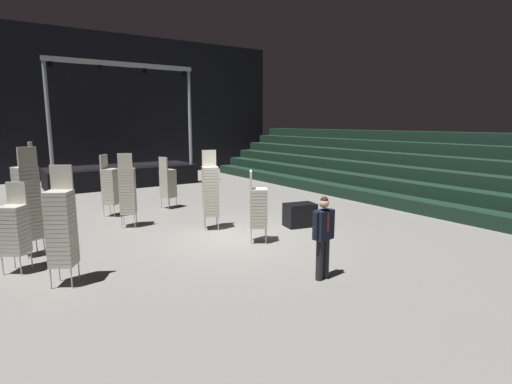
{
  "coord_description": "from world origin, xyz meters",
  "views": [
    {
      "loc": [
        -5.48,
        -9.0,
        3.1
      ],
      "look_at": [
        -0.05,
        -0.86,
        1.4
      ],
      "focal_mm": 28.27,
      "sensor_mm": 36.0,
      "label": 1
    }
  ],
  "objects_px": {
    "man_with_tie": "(324,233)",
    "chair_stack_aisle_right": "(28,202)",
    "chair_stack_mid_left": "(23,186)",
    "chair_stack_rear_left": "(61,227)",
    "chair_stack_aisle_left": "(258,207)",
    "chair_stack_mid_centre": "(210,190)",
    "chair_stack_rear_right": "(168,183)",
    "chair_stack_mid_right": "(14,228)",
    "stage_riser": "(122,173)",
    "chair_stack_front_left": "(128,190)",
    "chair_stack_front_right": "(110,186)",
    "equipment_road_case": "(300,215)",
    "chair_stack_rear_centre": "(27,174)"
  },
  "relations": [
    {
      "from": "equipment_road_case",
      "to": "chair_stack_aisle_left",
      "type": "bearing_deg",
      "value": -161.52
    },
    {
      "from": "chair_stack_aisle_left",
      "to": "chair_stack_aisle_right",
      "type": "distance_m",
      "value": 5.44
    },
    {
      "from": "chair_stack_rear_left",
      "to": "chair_stack_aisle_left",
      "type": "xyz_separation_m",
      "value": [
        4.66,
        0.27,
        -0.21
      ]
    },
    {
      "from": "chair_stack_front_left",
      "to": "chair_stack_front_right",
      "type": "height_order",
      "value": "chair_stack_front_left"
    },
    {
      "from": "chair_stack_rear_right",
      "to": "chair_stack_mid_left",
      "type": "bearing_deg",
      "value": -122.65
    },
    {
      "from": "chair_stack_mid_left",
      "to": "chair_stack_aisle_left",
      "type": "xyz_separation_m",
      "value": [
        4.84,
        -6.33,
        -0.13
      ]
    },
    {
      "from": "man_with_tie",
      "to": "chair_stack_mid_centre",
      "type": "xyz_separation_m",
      "value": [
        -0.07,
        4.67,
        0.21
      ]
    },
    {
      "from": "chair_stack_mid_centre",
      "to": "chair_stack_rear_left",
      "type": "height_order",
      "value": "same"
    },
    {
      "from": "chair_stack_mid_right",
      "to": "chair_stack_aisle_left",
      "type": "xyz_separation_m",
      "value": [
        5.38,
        -1.02,
        0.0
      ]
    },
    {
      "from": "equipment_road_case",
      "to": "chair_stack_aisle_right",
      "type": "bearing_deg",
      "value": 168.56
    },
    {
      "from": "stage_riser",
      "to": "chair_stack_aisle_left",
      "type": "distance_m",
      "value": 11.75
    },
    {
      "from": "chair_stack_front_left",
      "to": "chair_stack_rear_left",
      "type": "relative_size",
      "value": 0.96
    },
    {
      "from": "chair_stack_front_right",
      "to": "chair_stack_rear_right",
      "type": "height_order",
      "value": "chair_stack_front_right"
    },
    {
      "from": "chair_stack_aisle_right",
      "to": "equipment_road_case",
      "type": "xyz_separation_m",
      "value": [
        6.99,
        -1.41,
        -0.93
      ]
    },
    {
      "from": "chair_stack_mid_left",
      "to": "chair_stack_rear_right",
      "type": "height_order",
      "value": "chair_stack_mid_left"
    },
    {
      "from": "chair_stack_front_right",
      "to": "chair_stack_rear_right",
      "type": "relative_size",
      "value": 1.09
    },
    {
      "from": "chair_stack_mid_centre",
      "to": "chair_stack_aisle_left",
      "type": "xyz_separation_m",
      "value": [
        0.41,
        -1.86,
        -0.21
      ]
    },
    {
      "from": "stage_riser",
      "to": "chair_stack_front_right",
      "type": "bearing_deg",
      "value": -108.48
    },
    {
      "from": "chair_stack_front_right",
      "to": "chair_stack_rear_right",
      "type": "bearing_deg",
      "value": 138.29
    },
    {
      "from": "chair_stack_mid_left",
      "to": "chair_stack_rear_right",
      "type": "relative_size",
      "value": 1.14
    },
    {
      "from": "chair_stack_aisle_left",
      "to": "chair_stack_rear_centre",
      "type": "bearing_deg",
      "value": -120.11
    },
    {
      "from": "chair_stack_mid_left",
      "to": "chair_stack_mid_centre",
      "type": "distance_m",
      "value": 6.29
    },
    {
      "from": "equipment_road_case",
      "to": "chair_stack_front_left",
      "type": "bearing_deg",
      "value": 146.97
    },
    {
      "from": "chair_stack_rear_right",
      "to": "chair_stack_rear_centre",
      "type": "bearing_deg",
      "value": -148.07
    },
    {
      "from": "chair_stack_mid_left",
      "to": "chair_stack_rear_left",
      "type": "xyz_separation_m",
      "value": [
        0.18,
        -6.6,
        0.08
      ]
    },
    {
      "from": "chair_stack_front_right",
      "to": "equipment_road_case",
      "type": "bearing_deg",
      "value": 88.6
    },
    {
      "from": "stage_riser",
      "to": "chair_stack_rear_right",
      "type": "height_order",
      "value": "stage_riser"
    },
    {
      "from": "chair_stack_rear_left",
      "to": "chair_stack_mid_left",
      "type": "bearing_deg",
      "value": -58.38
    },
    {
      "from": "chair_stack_front_right",
      "to": "chair_stack_mid_right",
      "type": "relative_size",
      "value": 1.09
    },
    {
      "from": "chair_stack_aisle_left",
      "to": "man_with_tie",
      "type": "bearing_deg",
      "value": 25.18
    },
    {
      "from": "man_with_tie",
      "to": "equipment_road_case",
      "type": "relative_size",
      "value": 1.87
    },
    {
      "from": "man_with_tie",
      "to": "chair_stack_mid_centre",
      "type": "bearing_deg",
      "value": -96.77
    },
    {
      "from": "man_with_tie",
      "to": "chair_stack_rear_right",
      "type": "distance_m",
      "value": 8.13
    },
    {
      "from": "chair_stack_front_right",
      "to": "chair_stack_mid_left",
      "type": "relative_size",
      "value": 0.96
    },
    {
      "from": "stage_riser",
      "to": "equipment_road_case",
      "type": "xyz_separation_m",
      "value": [
        2.18,
        -11.08,
        -0.25
      ]
    },
    {
      "from": "man_with_tie",
      "to": "chair_stack_aisle_right",
      "type": "relative_size",
      "value": 0.66
    },
    {
      "from": "chair_stack_mid_left",
      "to": "chair_stack_mid_right",
      "type": "distance_m",
      "value": 5.33
    },
    {
      "from": "man_with_tie",
      "to": "chair_stack_rear_right",
      "type": "bearing_deg",
      "value": -97.6
    },
    {
      "from": "chair_stack_mid_right",
      "to": "equipment_road_case",
      "type": "xyz_separation_m",
      "value": [
        7.34,
        -0.37,
        -0.6
      ]
    },
    {
      "from": "chair_stack_mid_right",
      "to": "equipment_road_case",
      "type": "height_order",
      "value": "chair_stack_mid_right"
    },
    {
      "from": "stage_riser",
      "to": "chair_stack_aisle_right",
      "type": "bearing_deg",
      "value": -116.44
    },
    {
      "from": "chair_stack_front_right",
      "to": "man_with_tie",
      "type": "bearing_deg",
      "value": 59.19
    },
    {
      "from": "chair_stack_mid_left",
      "to": "equipment_road_case",
      "type": "relative_size",
      "value": 2.37
    },
    {
      "from": "chair_stack_mid_centre",
      "to": "chair_stack_aisle_right",
      "type": "height_order",
      "value": "chair_stack_aisle_right"
    },
    {
      "from": "chair_stack_mid_centre",
      "to": "chair_stack_aisle_right",
      "type": "distance_m",
      "value": 4.62
    },
    {
      "from": "stage_riser",
      "to": "chair_stack_front_left",
      "type": "xyz_separation_m",
      "value": [
        -2.12,
        -8.29,
        0.52
      ]
    },
    {
      "from": "equipment_road_case",
      "to": "chair_stack_rear_centre",
      "type": "bearing_deg",
      "value": 129.29
    },
    {
      "from": "chair_stack_front_left",
      "to": "chair_stack_mid_left",
      "type": "height_order",
      "value": "chair_stack_front_left"
    },
    {
      "from": "chair_stack_front_right",
      "to": "chair_stack_rear_centre",
      "type": "height_order",
      "value": "chair_stack_rear_centre"
    },
    {
      "from": "man_with_tie",
      "to": "chair_stack_front_left",
      "type": "relative_size",
      "value": 0.76
    }
  ]
}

